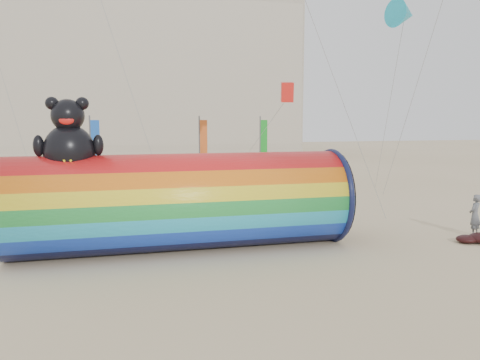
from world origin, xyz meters
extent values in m
plane|color=#CCB58C|center=(0.00, 0.00, 0.00)|extent=(160.00, 160.00, 0.00)
cube|color=#B7AD99|center=(-12.00, 46.00, 10.00)|extent=(60.00, 15.00, 20.00)
cube|color=#28303D|center=(-12.00, 38.44, 10.50)|extent=(59.50, 0.12, 17.00)
cylinder|color=red|center=(-2.12, 0.10, 1.83)|extent=(12.55, 3.66, 3.66)
torus|color=#0F1438|center=(4.02, 0.10, 1.83)|extent=(0.25, 3.84, 3.84)
cylinder|color=black|center=(4.17, 0.10, 1.83)|extent=(0.06, 3.62, 3.62)
ellipsoid|color=black|center=(-6.10, 0.10, 3.82)|extent=(1.79, 1.60, 1.88)
ellipsoid|color=#FFF31A|center=(-6.10, -0.48, 3.71)|extent=(0.92, 0.40, 0.81)
sphere|color=black|center=(-6.10, 0.10, 5.07)|extent=(1.15, 1.15, 1.15)
sphere|color=black|center=(-6.60, 0.10, 5.49)|extent=(0.46, 0.46, 0.46)
sphere|color=black|center=(-5.60, 0.10, 5.49)|extent=(0.46, 0.46, 0.46)
ellipsoid|color=red|center=(-6.10, -0.37, 4.91)|extent=(0.51, 0.18, 0.32)
ellipsoid|color=black|center=(-7.09, -0.01, 4.03)|extent=(0.38, 0.38, 0.75)
ellipsoid|color=black|center=(-5.10, -0.01, 4.03)|extent=(0.38, 0.38, 0.75)
imported|color=slate|center=(10.16, -1.00, 0.90)|extent=(0.78, 0.68, 1.79)
ellipsoid|color=#360A09|center=(9.09, -1.89, 0.16)|extent=(0.91, 0.77, 0.32)
cylinder|color=#59595E|center=(-6.27, 14.24, 2.60)|extent=(0.10, 0.10, 5.20)
cube|color=blue|center=(-5.96, 14.24, 2.65)|extent=(0.56, 0.06, 4.50)
cylinder|color=#59595E|center=(1.29, 17.03, 2.60)|extent=(0.10, 0.10, 5.20)
cube|color=#CE551D|center=(1.60, 17.03, 2.65)|extent=(0.56, 0.06, 4.50)
cylinder|color=#59595E|center=(6.49, 18.68, 2.60)|extent=(0.10, 0.10, 5.20)
cube|color=#169120|center=(6.80, 18.68, 2.65)|extent=(0.56, 0.06, 4.50)
cone|color=#1BBBDE|center=(11.17, 6.48, 10.75)|extent=(1.57, 1.57, 1.42)
cube|color=red|center=(5.05, 8.44, 6.50)|extent=(0.69, 0.69, 1.10)
camera|label=1|loc=(-4.26, -17.45, 4.93)|focal=35.00mm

